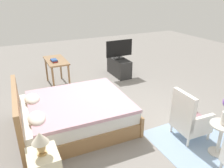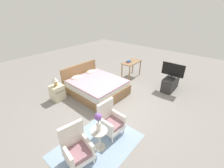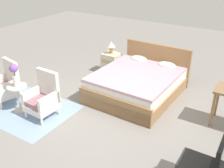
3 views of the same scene
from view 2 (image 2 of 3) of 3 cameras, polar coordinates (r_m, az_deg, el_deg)
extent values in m
plane|color=gray|center=(5.44, 1.51, -6.90)|extent=(16.00, 16.00, 0.00)
cube|color=#8EA8C6|center=(4.04, -5.57, -22.27)|extent=(2.10, 1.50, 0.01)
cube|color=#997047|center=(5.93, -5.89, -2.26)|extent=(1.75, 2.14, 0.28)
cube|color=white|center=(5.80, -6.01, -0.03)|extent=(1.68, 2.05, 0.24)
cube|color=#CC9EAD|center=(5.68, -5.52, 1.04)|extent=(1.72, 1.89, 0.06)
cube|color=#997047|center=(6.47, -12.10, 3.35)|extent=(1.71, 0.14, 0.96)
cube|color=#997047|center=(5.29, 1.60, -5.36)|extent=(1.71, 0.12, 0.40)
ellipsoid|color=white|center=(6.03, -13.46, 2.46)|extent=(0.45, 0.29, 0.14)
ellipsoid|color=white|center=(6.44, -8.06, 4.65)|extent=(0.45, 0.29, 0.14)
cylinder|color=white|center=(3.70, -6.95, -26.94)|extent=(0.04, 0.04, 0.16)
cylinder|color=white|center=(3.86, -17.41, -25.16)|extent=(0.04, 0.04, 0.16)
cylinder|color=white|center=(3.95, -10.82, -22.42)|extent=(0.04, 0.04, 0.16)
cube|color=white|center=(3.65, -12.57, -24.82)|extent=(0.64, 0.64, 0.12)
cube|color=gray|center=(3.57, -12.77, -23.74)|extent=(0.59, 0.59, 0.10)
cube|color=white|center=(3.51, -15.05, -18.48)|extent=(0.55, 0.19, 0.64)
cube|color=white|center=(3.46, -16.70, -24.47)|extent=(0.17, 0.52, 0.26)
cube|color=white|center=(3.57, -9.32, -21.33)|extent=(0.17, 0.52, 0.26)
cylinder|color=white|center=(4.03, 0.14, -20.44)|extent=(0.04, 0.04, 0.16)
cylinder|color=white|center=(4.27, 4.50, -17.00)|extent=(0.04, 0.04, 0.16)
cylinder|color=white|center=(4.26, -4.64, -17.25)|extent=(0.04, 0.04, 0.16)
cylinder|color=white|center=(4.49, -0.23, -14.24)|extent=(0.04, 0.04, 0.16)
cube|color=white|center=(4.16, -0.06, -15.81)|extent=(0.57, 0.57, 0.12)
cube|color=gray|center=(4.08, -0.06, -14.69)|extent=(0.52, 0.52, 0.10)
cube|color=white|center=(4.03, -2.50, -10.34)|extent=(0.54, 0.11, 0.64)
cube|color=white|center=(3.90, -2.49, -15.52)|extent=(0.10, 0.52, 0.26)
cube|color=white|center=(4.16, 2.19, -12.26)|extent=(0.10, 0.52, 0.26)
cylinder|color=beige|center=(4.00, -4.69, -22.78)|extent=(0.28, 0.28, 0.03)
cylinder|color=beige|center=(3.79, -4.86, -20.18)|extent=(0.06, 0.06, 0.52)
cylinder|color=beige|center=(3.60, -5.04, -17.29)|extent=(0.40, 0.40, 0.02)
cylinder|color=silver|center=(3.51, -5.12, -15.88)|extent=(0.11, 0.11, 0.22)
cylinder|color=#477538|center=(3.40, -5.24, -13.93)|extent=(0.02, 0.02, 0.10)
sphere|color=#8956B7|center=(3.32, -5.33, -12.35)|extent=(0.17, 0.17, 0.17)
cube|color=beige|center=(5.82, -20.09, -3.01)|extent=(0.44, 0.40, 0.56)
cube|color=#B3AB8E|center=(5.61, -19.17, -2.75)|extent=(0.37, 0.01, 0.09)
cylinder|color=tan|center=(5.69, -20.56, -0.52)|extent=(0.13, 0.13, 0.02)
ellipsoid|color=tan|center=(5.65, -20.71, 0.29)|extent=(0.11, 0.11, 0.16)
cone|color=silver|center=(5.58, -20.97, 1.70)|extent=(0.22, 0.22, 0.15)
cube|color=#2D2D2D|center=(6.56, 21.31, 0.26)|extent=(0.96, 0.40, 0.54)
cube|color=black|center=(6.44, 21.74, 2.51)|extent=(0.20, 0.32, 0.03)
cylinder|color=black|center=(6.43, 21.80, 2.83)|extent=(0.04, 0.04, 0.05)
cube|color=black|center=(6.32, 22.23, 5.08)|extent=(0.05, 0.86, 0.50)
cube|color=black|center=(6.35, 22.31, 5.15)|extent=(0.01, 0.80, 0.45)
cylinder|color=#8E6B47|center=(6.82, 6.64, 3.94)|extent=(0.05, 0.05, 0.71)
cylinder|color=#8E6B47|center=(7.57, 10.63, 6.10)|extent=(0.05, 0.05, 0.71)
cylinder|color=#8E6B47|center=(7.04, 3.80, 4.84)|extent=(0.05, 0.05, 0.71)
cylinder|color=#8E6B47|center=(7.77, 7.95, 6.88)|extent=(0.05, 0.05, 0.71)
cube|color=#8E6B47|center=(7.16, 7.52, 8.28)|extent=(1.04, 0.52, 0.04)
cube|color=#AD2823|center=(7.07, 6.36, 8.39)|extent=(0.25, 0.17, 0.03)
cube|color=#284C8E|center=(7.06, 6.38, 8.64)|extent=(0.22, 0.15, 0.04)
camera|label=1|loc=(4.73, -51.97, 10.45)|focal=35.00mm
camera|label=3|loc=(5.97, 53.68, 15.80)|focal=42.00mm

